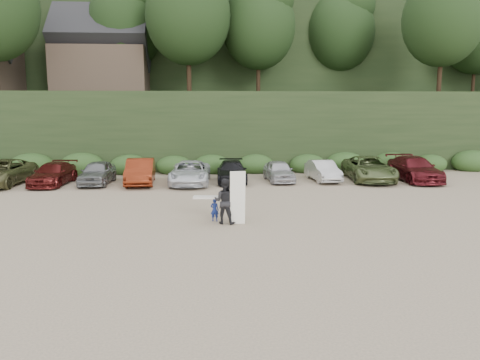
{
  "coord_description": "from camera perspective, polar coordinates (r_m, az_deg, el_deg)",
  "views": [
    {
      "loc": [
        -2.75,
        -19.84,
        4.97
      ],
      "look_at": [
        -1.14,
        3.0,
        1.3
      ],
      "focal_mm": 35.0,
      "sensor_mm": 36.0,
      "label": 1
    }
  ],
  "objects": [
    {
      "name": "ground",
      "position": [
        20.64,
        3.77,
        -4.85
      ],
      "size": [
        120.0,
        120.0,
        0.0
      ],
      "primitive_type": "plane",
      "color": "tan",
      "rests_on": "ground"
    },
    {
      "name": "parked_cars",
      "position": [
        30.28,
        -7.19,
        1.03
      ],
      "size": [
        34.37,
        6.2,
        1.6
      ],
      "color": "#ABABAF",
      "rests_on": "ground"
    },
    {
      "name": "child_surfer",
      "position": [
        20.2,
        -3.12,
        -2.98
      ],
      "size": [
        1.86,
        0.68,
        1.09
      ],
      "color": "navy",
      "rests_on": "ground"
    },
    {
      "name": "adult_surfer",
      "position": [
        19.73,
        -1.72,
        -2.56
      ],
      "size": [
        1.41,
        1.0,
        2.28
      ],
      "color": "black",
      "rests_on": "ground"
    },
    {
      "name": "hillside_backdrop",
      "position": [
        56.17,
        -1.52,
        15.49
      ],
      "size": [
        90.0,
        41.5,
        28.0
      ],
      "color": "black",
      "rests_on": "ground"
    }
  ]
}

